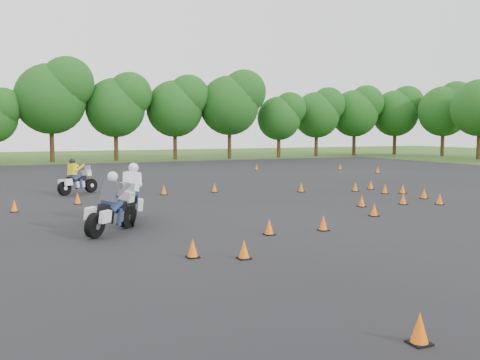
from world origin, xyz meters
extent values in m
plane|color=#2D5119|center=(0.00, 0.00, 0.00)|extent=(140.00, 140.00, 0.00)
plane|color=black|center=(0.00, 6.00, 0.01)|extent=(62.00, 62.00, 0.00)
cone|color=orange|center=(9.15, 3.84, 0.23)|extent=(0.26, 0.26, 0.45)
cone|color=orange|center=(-3.23, 9.09, 0.23)|extent=(0.26, 0.26, 0.45)
cone|color=orange|center=(9.63, 5.79, 0.23)|extent=(0.26, 0.26, 0.45)
cone|color=orange|center=(3.88, 0.78, 0.23)|extent=(0.26, 0.26, 0.45)
cone|color=orange|center=(8.83, 6.15, 0.23)|extent=(0.26, 0.26, 0.45)
cone|color=orange|center=(0.63, -0.82, 0.23)|extent=(0.26, 0.26, 0.45)
cone|color=orange|center=(8.31, 2.06, 0.23)|extent=(0.26, 0.26, 0.45)
cone|color=orange|center=(4.95, 2.91, 0.23)|extent=(0.26, 0.26, 0.45)
cone|color=orange|center=(-7.95, 7.31, 0.23)|extent=(0.26, 0.26, 0.45)
cone|color=orange|center=(9.42, 7.98, 0.23)|extent=(0.26, 0.26, 0.45)
cone|color=orange|center=(16.77, 16.50, 0.23)|extent=(0.26, 0.26, 0.45)
cone|color=orange|center=(-3.02, -8.86, 0.23)|extent=(0.26, 0.26, 0.45)
cone|color=orange|center=(10.04, 22.79, 0.23)|extent=(0.26, 0.26, 0.45)
cone|color=orange|center=(-0.69, 20.59, 0.23)|extent=(0.26, 0.26, 0.45)
cone|color=orange|center=(-3.15, -3.11, 0.23)|extent=(0.26, 0.26, 0.45)
cone|color=orange|center=(6.97, 2.76, 0.23)|extent=(0.26, 0.26, 0.45)
cone|color=orange|center=(5.44, 8.46, 0.23)|extent=(0.26, 0.26, 0.45)
cone|color=orange|center=(-1.17, 18.82, 0.23)|extent=(0.26, 0.26, 0.45)
cone|color=orange|center=(-1.19, 10.25, 0.23)|extent=(0.26, 0.26, 0.45)
cone|color=orange|center=(-5.45, 8.54, 0.23)|extent=(0.26, 0.26, 0.45)
cone|color=orange|center=(-4.23, -2.47, 0.23)|extent=(0.26, 0.26, 0.45)
cone|color=orange|center=(-1.20, -0.72, 0.23)|extent=(0.26, 0.26, 0.45)
cone|color=orange|center=(8.12, 7.59, 0.23)|extent=(0.26, 0.26, 0.45)
cone|color=orange|center=(1.40, 10.14, 0.23)|extent=(0.26, 0.26, 0.45)
cone|color=orange|center=(16.23, 20.41, 0.23)|extent=(0.26, 0.26, 0.45)
camera|label=1|loc=(-8.52, -14.61, 3.10)|focal=40.00mm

